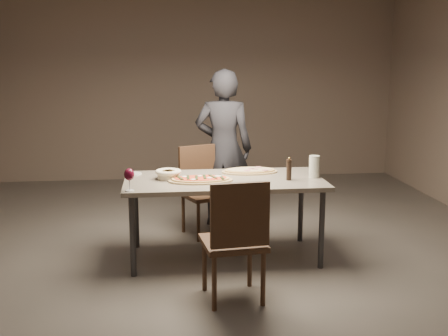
{
  "coord_description": "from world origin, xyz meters",
  "views": [
    {
      "loc": [
        -0.57,
        -4.95,
        1.86
      ],
      "look_at": [
        0.0,
        0.0,
        0.85
      ],
      "focal_mm": 45.0,
      "sensor_mm": 36.0,
      "label": 1
    }
  ],
  "objects": [
    {
      "name": "pepper_mill_left",
      "position": [
        0.57,
        -0.12,
        0.85
      ],
      "size": [
        0.05,
        0.05,
        0.21
      ],
      "rotation": [
        0.0,
        0.0,
        -0.23
      ],
      "color": "black",
      "rests_on": "dining_table"
    },
    {
      "name": "ham_pizza",
      "position": [
        0.28,
        0.25,
        0.77
      ],
      "size": [
        0.54,
        0.3,
        0.04
      ],
      "rotation": [
        0.0,
        0.0,
        -0.01
      ],
      "color": "tan",
      "rests_on": "dining_table"
    },
    {
      "name": "carafe",
      "position": [
        0.83,
        -0.03,
        0.85
      ],
      "size": [
        0.1,
        0.1,
        0.2
      ],
      "rotation": [
        0.0,
        0.0,
        0.18
      ],
      "color": "silver",
      "rests_on": "dining_table"
    },
    {
      "name": "diner",
      "position": [
        0.12,
        1.05,
        0.86
      ],
      "size": [
        0.7,
        0.53,
        1.72
      ],
      "primitive_type": "imported",
      "rotation": [
        0.0,
        0.0,
        2.93
      ],
      "color": "black",
      "rests_on": "ground"
    },
    {
      "name": "oil_dish",
      "position": [
        -0.17,
        -0.11,
        0.76
      ],
      "size": [
        0.14,
        0.14,
        0.02
      ],
      "rotation": [
        0.0,
        0.0,
        0.09
      ],
      "color": "white",
      "rests_on": "dining_table"
    },
    {
      "name": "pepper_mill_right",
      "position": [
        0.83,
        0.06,
        0.84
      ],
      "size": [
        0.05,
        0.05,
        0.19
      ],
      "rotation": [
        0.0,
        0.0,
        0.26
      ],
      "color": "black",
      "rests_on": "dining_table"
    },
    {
      "name": "zucchini_pizza",
      "position": [
        -0.22,
        -0.08,
        0.77
      ],
      "size": [
        0.58,
        0.32,
        0.05
      ],
      "rotation": [
        0.0,
        0.0,
        -0.17
      ],
      "color": "tan",
      "rests_on": "dining_table"
    },
    {
      "name": "wine_glass",
      "position": [
        -0.83,
        -0.38,
        0.88
      ],
      "size": [
        0.09,
        0.09,
        0.19
      ],
      "rotation": [
        0.0,
        0.0,
        0.17
      ],
      "color": "silver",
      "rests_on": "dining_table"
    },
    {
      "name": "room",
      "position": [
        0.0,
        0.0,
        1.4
      ],
      "size": [
        7.0,
        7.0,
        7.0
      ],
      "color": "#58524C",
      "rests_on": "ground"
    },
    {
      "name": "side_plate",
      "position": [
        -0.83,
        0.29,
        0.76
      ],
      "size": [
        0.16,
        0.16,
        0.01
      ],
      "rotation": [
        0.0,
        0.0,
        -0.2
      ],
      "color": "white",
      "rests_on": "dining_table"
    },
    {
      "name": "chair_near",
      "position": [
        -0.02,
        -0.99,
        0.54
      ],
      "size": [
        0.51,
        0.51,
        0.97
      ],
      "rotation": [
        0.0,
        0.0,
        0.11
      ],
      "color": "#412A1B",
      "rests_on": "ground"
    },
    {
      "name": "chair_far",
      "position": [
        -0.14,
        0.78,
        0.52
      ],
      "size": [
        0.57,
        0.57,
        0.92
      ],
      "rotation": [
        0.0,
        0.0,
        3.54
      ],
      "color": "#412A1B",
      "rests_on": "ground"
    },
    {
      "name": "bread_basket",
      "position": [
        -0.5,
        0.05,
        0.8
      ],
      "size": [
        0.24,
        0.24,
        0.08
      ],
      "rotation": [
        0.0,
        0.0,
        -0.43
      ],
      "color": "beige",
      "rests_on": "dining_table"
    },
    {
      "name": "dining_table",
      "position": [
        0.0,
        0.0,
        0.69
      ],
      "size": [
        1.8,
        0.9,
        0.75
      ],
      "color": "slate",
      "rests_on": "ground"
    }
  ]
}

